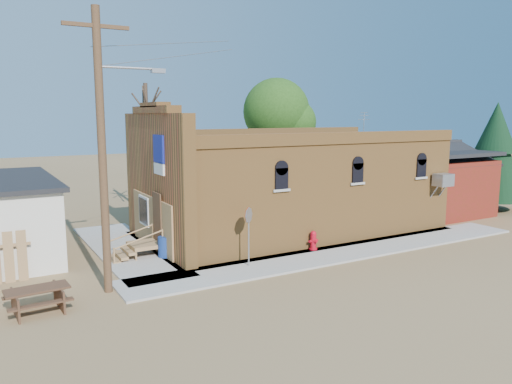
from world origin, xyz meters
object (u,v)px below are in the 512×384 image
fire_hydrant (313,240)px  stop_sign (249,221)px  utility_pole (104,146)px  brick_bar (288,185)px  picnic_table (37,296)px  trash_barrel (165,247)px

fire_hydrant → stop_sign: size_ratio=0.36×
utility_pole → fire_hydrant: utility_pole is taller
fire_hydrant → stop_sign: (-3.46, -0.60, 1.33)m
brick_bar → picnic_table: size_ratio=8.91×
utility_pole → stop_sign: size_ratio=3.99×
stop_sign → fire_hydrant: bearing=-5.8°
stop_sign → trash_barrel: size_ratio=2.71×
brick_bar → stop_sign: brick_bar is taller
utility_pole → picnic_table: bearing=-162.8°
fire_hydrant → stop_sign: 3.76m
brick_bar → trash_barrel: brick_bar is taller
utility_pole → trash_barrel: 5.80m
fire_hydrant → picnic_table: size_ratio=0.44×
picnic_table → utility_pole: bearing=13.5°
brick_bar → fire_hydrant: bearing=-106.9°
fire_hydrant → trash_barrel: bearing=142.2°
fire_hydrant → stop_sign: stop_sign is taller
brick_bar → picnic_table: 13.18m
stop_sign → picnic_table: stop_sign is taller
brick_bar → picnic_table: brick_bar is taller
utility_pole → stop_sign: bearing=-0.0°
brick_bar → fire_hydrant: 4.29m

